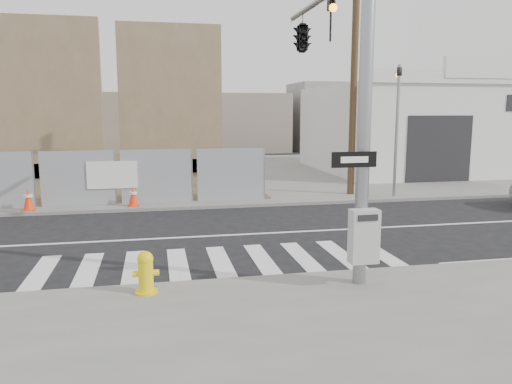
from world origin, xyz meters
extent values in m
plane|color=black|center=(0.00, 0.00, 0.00)|extent=(100.00, 100.00, 0.00)
cube|color=slate|center=(0.00, 14.00, 0.06)|extent=(50.00, 20.00, 0.12)
cylinder|color=gray|center=(2.50, -4.80, 3.62)|extent=(0.26, 0.26, 7.00)
cube|color=#B2B2AF|center=(2.45, -5.08, 1.15)|extent=(0.55, 0.30, 1.05)
cube|color=black|center=(2.25, -4.96, 2.62)|extent=(0.90, 0.03, 0.30)
cube|color=silver|center=(2.25, -4.98, 2.62)|extent=(0.55, 0.01, 0.12)
imported|color=black|center=(2.50, -2.80, 5.57)|extent=(0.16, 0.20, 1.00)
imported|color=black|center=(2.50, -0.60, 5.57)|extent=(0.53, 2.48, 1.00)
cylinder|color=gray|center=(8.00, 4.60, 2.72)|extent=(0.12, 0.12, 5.20)
imported|color=black|center=(8.00, 4.60, 5.22)|extent=(0.16, 0.20, 1.00)
cube|color=brown|center=(-7.00, 13.00, 4.12)|extent=(6.00, 0.50, 8.00)
cube|color=brown|center=(-7.00, 13.40, 0.52)|extent=(6.00, 1.30, 0.80)
cube|color=brown|center=(-0.50, 14.00, 4.12)|extent=(5.50, 0.50, 8.00)
cube|color=brown|center=(-0.50, 14.40, 0.52)|extent=(5.50, 1.30, 0.80)
cube|color=silver|center=(14.00, 13.00, 2.52)|extent=(12.00, 10.00, 4.80)
cube|color=silver|center=(14.00, 8.00, 5.12)|extent=(12.00, 0.30, 0.60)
cube|color=silver|center=(14.00, 7.95, 5.57)|extent=(4.00, 0.30, 1.00)
cube|color=black|center=(12.00, 7.98, 1.72)|extent=(3.40, 0.06, 3.20)
cylinder|color=brown|center=(6.50, 5.50, 5.12)|extent=(0.28, 0.28, 10.00)
cylinder|color=yellow|center=(-1.69, -4.55, 0.14)|extent=(0.47, 0.47, 0.04)
cylinder|color=yellow|center=(-1.69, -4.55, 0.44)|extent=(0.30, 0.30, 0.64)
sphere|color=yellow|center=(-1.69, -4.55, 0.78)|extent=(0.30, 0.30, 0.30)
cylinder|color=yellow|center=(-1.86, -4.55, 0.51)|extent=(0.16, 0.13, 0.12)
cylinder|color=yellow|center=(-1.52, -4.55, 0.51)|extent=(0.16, 0.13, 0.12)
cube|color=#F5350C|center=(-5.81, 4.45, 0.14)|extent=(0.42, 0.42, 0.03)
cone|color=#F5350C|center=(-5.81, 4.45, 0.51)|extent=(0.37, 0.37, 0.78)
cylinder|color=silver|center=(-5.81, 4.45, 0.62)|extent=(0.30, 0.30, 0.09)
cube|color=#F7330D|center=(-2.27, 4.50, 0.14)|extent=(0.44, 0.44, 0.03)
cone|color=#F7330D|center=(-2.27, 4.50, 0.49)|extent=(0.40, 0.40, 0.74)
cylinder|color=silver|center=(-2.27, 4.50, 0.60)|extent=(0.29, 0.29, 0.08)
camera|label=1|loc=(-1.45, -13.81, 3.53)|focal=35.00mm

